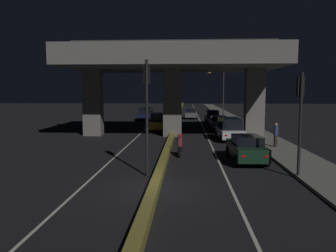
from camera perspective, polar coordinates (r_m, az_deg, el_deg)
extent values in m
plane|color=black|center=(14.19, -2.18, -10.94)|extent=(200.00, 200.00, 0.00)
cube|color=beige|center=(48.90, -2.08, 1.16)|extent=(0.12, 126.00, 0.00)
cube|color=beige|center=(48.72, 5.51, 1.12)|extent=(0.12, 126.00, 0.00)
cube|color=olive|center=(48.69, 1.71, 1.38)|extent=(0.42, 126.00, 0.40)
cube|color=slate|center=(42.25, 12.39, 0.36)|extent=(2.94, 126.00, 0.15)
cube|color=slate|center=(31.60, -12.93, 3.99)|extent=(1.68, 1.23, 6.20)
cube|color=slate|center=(30.98, 14.81, 3.90)|extent=(1.68, 1.23, 6.20)
cube|color=slate|center=(30.38, 0.80, 4.06)|extent=(1.68, 1.23, 6.20)
cube|color=slate|center=(30.50, 0.81, 11.52)|extent=(18.86, 10.99, 1.71)
cube|color=#333335|center=(30.66, 0.81, 13.95)|extent=(18.86, 0.40, 0.90)
cylinder|color=black|center=(15.82, -3.70, 1.25)|extent=(0.14, 0.14, 5.65)
cube|color=black|center=(15.97, -3.67, 9.02)|extent=(0.30, 0.28, 0.95)
sphere|color=black|center=(16.13, -3.61, 10.05)|extent=(0.18, 0.18, 0.18)
sphere|color=black|center=(16.12, -3.60, 8.99)|extent=(0.18, 0.18, 0.18)
sphere|color=green|center=(16.10, -3.60, 7.94)|extent=(0.18, 0.18, 0.18)
cylinder|color=black|center=(16.62, 22.01, -0.01)|extent=(0.14, 0.14, 5.04)
cube|color=black|center=(16.71, 22.07, 6.36)|extent=(0.30, 0.28, 0.95)
sphere|color=black|center=(16.86, 21.94, 7.37)|extent=(0.18, 0.18, 0.18)
sphere|color=black|center=(16.86, 21.90, 6.36)|extent=(0.18, 0.18, 0.18)
sphere|color=green|center=(16.85, 21.86, 5.35)|extent=(0.18, 0.18, 0.18)
cylinder|color=#2D2D30|center=(52.67, 9.62, 5.44)|extent=(0.18, 0.18, 7.36)
cylinder|color=#2D2D30|center=(52.65, 8.46, 9.30)|extent=(2.25, 0.10, 0.10)
ellipsoid|color=#F2B759|center=(52.56, 7.22, 9.21)|extent=(0.56, 0.32, 0.24)
cube|color=black|center=(20.02, 13.44, -4.06)|extent=(1.87, 4.40, 0.75)
cube|color=black|center=(19.71, 13.61, -2.36)|extent=(1.59, 2.14, 0.51)
cylinder|color=black|center=(21.32, 10.38, -4.41)|extent=(0.22, 0.63, 0.63)
cylinder|color=black|center=(21.65, 14.82, -4.35)|extent=(0.22, 0.63, 0.63)
cylinder|color=black|center=(18.55, 11.76, -6.00)|extent=(0.22, 0.63, 0.63)
cylinder|color=black|center=(18.92, 16.83, -5.90)|extent=(0.22, 0.63, 0.63)
cube|color=red|center=(17.79, 12.99, -5.18)|extent=(0.18, 0.04, 0.11)
cube|color=red|center=(18.07, 16.77, -5.11)|extent=(0.18, 0.04, 0.11)
cube|color=silver|center=(28.39, 10.68, -1.14)|extent=(2.05, 4.21, 0.68)
cube|color=black|center=(28.40, 10.68, 0.48)|extent=(1.77, 3.04, 0.90)
cylinder|color=black|center=(29.62, 8.48, -1.47)|extent=(0.23, 0.63, 0.62)
cylinder|color=black|center=(29.93, 11.93, -1.46)|extent=(0.23, 0.63, 0.62)
cylinder|color=black|center=(26.95, 9.27, -2.22)|extent=(0.23, 0.63, 0.62)
cylinder|color=black|center=(27.29, 13.05, -2.20)|extent=(0.23, 0.63, 0.62)
cube|color=red|center=(26.25, 10.08, -1.63)|extent=(0.18, 0.04, 0.11)
cube|color=red|center=(26.49, 12.85, -1.62)|extent=(0.18, 0.04, 0.11)
cube|color=#515459|center=(36.19, 8.72, 0.50)|extent=(1.79, 4.26, 0.73)
cube|color=black|center=(35.93, 8.77, 1.41)|extent=(1.55, 2.06, 0.45)
cylinder|color=black|center=(37.52, 7.19, 0.15)|extent=(0.21, 0.67, 0.66)
cylinder|color=black|center=(37.71, 9.74, 0.14)|extent=(0.21, 0.67, 0.66)
cylinder|color=black|center=(34.76, 7.59, -0.32)|extent=(0.21, 0.67, 0.66)
cylinder|color=black|center=(34.95, 10.33, -0.33)|extent=(0.21, 0.67, 0.66)
cube|color=red|center=(34.02, 8.11, 0.22)|extent=(0.18, 0.03, 0.11)
cube|color=red|center=(34.16, 10.12, 0.21)|extent=(0.18, 0.03, 0.11)
cube|color=#515459|center=(42.60, 7.73, 1.30)|extent=(1.77, 4.61, 0.65)
cube|color=black|center=(42.55, 7.74, 2.23)|extent=(1.54, 2.77, 0.75)
cylinder|color=black|center=(44.08, 6.50, 1.05)|extent=(0.21, 0.70, 0.69)
cylinder|color=black|center=(44.19, 8.68, 1.03)|extent=(0.21, 0.70, 0.69)
cylinder|color=black|center=(41.07, 6.69, 0.68)|extent=(0.21, 0.70, 0.69)
cylinder|color=black|center=(41.19, 9.02, 0.67)|extent=(0.21, 0.70, 0.69)
cube|color=red|center=(40.27, 7.09, 1.08)|extent=(0.18, 0.03, 0.11)
cube|color=red|center=(40.35, 8.79, 1.07)|extent=(0.18, 0.03, 0.11)
cube|color=#515459|center=(50.48, 3.95, 2.03)|extent=(1.72, 4.19, 0.68)
cube|color=black|center=(50.33, 3.95, 2.68)|extent=(1.51, 1.68, 0.49)
cylinder|color=black|center=(51.88, 3.00, 1.76)|extent=(0.20, 0.59, 0.59)
cylinder|color=black|center=(51.90, 4.85, 1.75)|extent=(0.20, 0.59, 0.59)
cylinder|color=black|center=(49.12, 2.99, 1.53)|extent=(0.20, 0.59, 0.59)
cylinder|color=black|center=(49.14, 4.94, 1.51)|extent=(0.20, 0.59, 0.59)
cube|color=red|center=(48.37, 3.26, 1.90)|extent=(0.18, 0.03, 0.11)
cube|color=red|center=(48.38, 4.69, 1.89)|extent=(0.18, 0.03, 0.11)
cube|color=gold|center=(34.68, -1.60, 0.35)|extent=(1.73, 4.36, 0.74)
cube|color=black|center=(34.62, -1.60, 1.60)|extent=(1.51, 2.62, 0.78)
cylinder|color=black|center=(33.25, -0.36, -0.53)|extent=(0.20, 0.69, 0.69)
cylinder|color=black|center=(33.38, -3.21, -0.52)|extent=(0.20, 0.69, 0.69)
cylinder|color=black|center=(36.09, -0.11, -0.01)|extent=(0.20, 0.69, 0.69)
cylinder|color=black|center=(36.21, -2.73, 0.00)|extent=(0.20, 0.69, 0.69)
cube|color=white|center=(36.82, -0.42, 0.51)|extent=(0.18, 0.03, 0.11)
cube|color=white|center=(36.91, -2.26, 0.52)|extent=(0.18, 0.03, 0.11)
cube|color=#141938|center=(47.30, -3.86, 1.81)|extent=(1.97, 4.82, 0.75)
cube|color=black|center=(47.25, -3.87, 2.72)|extent=(1.68, 2.91, 0.76)
cylinder|color=black|center=(45.65, -3.11, 1.19)|extent=(0.23, 0.62, 0.61)
cylinder|color=black|center=(45.95, -5.25, 1.21)|extent=(0.23, 0.62, 0.61)
cylinder|color=black|center=(48.74, -2.55, 1.50)|extent=(0.23, 0.62, 0.61)
cylinder|color=black|center=(49.02, -4.55, 1.51)|extent=(0.23, 0.62, 0.61)
cube|color=white|center=(49.56, -2.70, 1.88)|extent=(0.18, 0.04, 0.11)
cube|color=white|center=(49.76, -4.11, 1.89)|extent=(0.18, 0.04, 0.11)
cylinder|color=black|center=(21.82, 2.04, -4.21)|extent=(0.09, 0.53, 0.53)
cylinder|color=black|center=(20.64, 2.02, -4.80)|extent=(0.11, 0.53, 0.53)
cube|color=black|center=(21.19, 2.03, -3.91)|extent=(0.25, 0.92, 0.32)
cylinder|color=maroon|center=(21.12, 2.04, -2.73)|extent=(0.32, 0.32, 0.56)
sphere|color=#B21919|center=(21.06, 2.04, -1.65)|extent=(0.24, 0.24, 0.24)
cube|color=red|center=(20.55, 2.02, -4.22)|extent=(0.08, 0.03, 0.08)
cylinder|color=#2D261E|center=(25.00, 18.23, -2.51)|extent=(0.27, 0.27, 0.82)
cylinder|color=navy|center=(24.90, 18.28, -0.80)|extent=(0.32, 0.32, 0.68)
sphere|color=tan|center=(24.86, 18.32, 0.24)|extent=(0.22, 0.22, 0.22)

